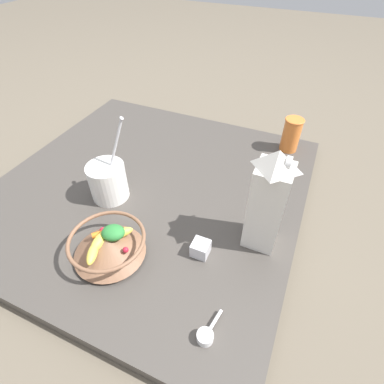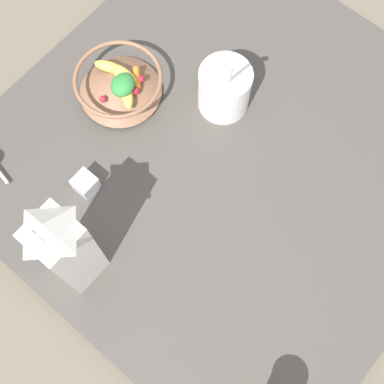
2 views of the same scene
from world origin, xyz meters
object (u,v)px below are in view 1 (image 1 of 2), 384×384
Objects in this scene: spice_jar at (201,249)px; fruit_bowl at (108,245)px; yogurt_tub at (108,180)px; milk_carton at (268,201)px; drinking_cup at (291,134)px.

fruit_bowl is at bearing 114.51° from spice_jar.
fruit_bowl is 0.24m from spice_jar.
fruit_bowl is 0.23m from yogurt_tub.
fruit_bowl is at bearing -145.50° from yogurt_tub.
milk_carton is at bearing -50.53° from spice_jar.
spice_jar is (-0.09, -0.35, -0.05)m from yogurt_tub.
drinking_cup is 2.87× the size of spice_jar.
fruit_bowl is 4.42× the size of spice_jar.
fruit_bowl reaches higher than spice_jar.
yogurt_tub reaches higher than spice_jar.
milk_carton is (0.21, -0.35, 0.11)m from fruit_bowl.
fruit_bowl is at bearing 120.74° from milk_carton.
drinking_cup reaches higher than fruit_bowl.
spice_jar is (0.10, -0.22, -0.02)m from fruit_bowl.
spice_jar is (-0.58, 0.12, -0.05)m from drinking_cup.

